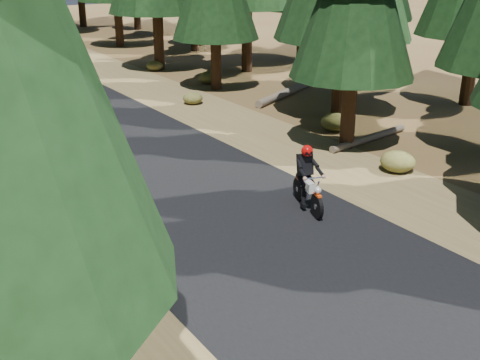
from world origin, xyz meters
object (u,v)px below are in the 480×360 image
at_px(log_near, 285,93).
at_px(rider_follow, 57,154).
at_px(log_far, 369,138).
at_px(rider_lead, 308,189).

bearing_deg(log_near, rider_follow, 172.98).
xyz_separation_m(log_near, log_far, (-1.65, -6.71, -0.04)).
relative_size(log_near, log_far, 1.31).
xyz_separation_m(log_near, rider_follow, (-11.11, -3.93, 0.36)).
distance_m(log_near, rider_follow, 11.79).
bearing_deg(rider_lead, log_far, -131.66).
bearing_deg(rider_follow, rider_lead, 123.29).
height_order(log_near, rider_follow, rider_follow).
distance_m(rider_lead, rider_follow, 7.32).
bearing_deg(rider_lead, log_near, -107.75).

